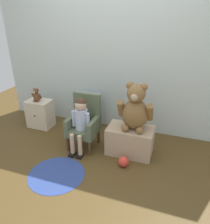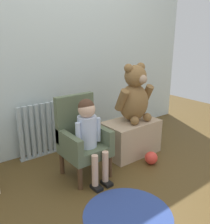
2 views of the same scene
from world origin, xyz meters
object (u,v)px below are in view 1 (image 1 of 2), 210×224
floor_rug (57,174)px  toy_ball (123,162)px  radiator (89,109)px  large_teddy_bear (135,109)px  small_dresser (40,114)px  low_bench (130,140)px  child_armchair (84,122)px  child_figure (80,117)px  small_teddy_bear (37,96)px

floor_rug → toy_ball: size_ratio=5.10×
radiator → large_teddy_bear: large_teddy_bear is taller
small_dresser → low_bench: (1.56, -0.25, -0.04)m
child_armchair → child_figure: 0.17m
small_teddy_bear → child_figure: bearing=-21.5°
small_dresser → toy_ball: small_dresser is taller
child_figure → large_teddy_bear: (0.69, 0.15, 0.15)m
small_dresser → small_teddy_bear: small_teddy_bear is taller
small_teddy_bear → floor_rug: size_ratio=0.33×
small_teddy_bear → toy_ball: (1.56, -0.53, -0.48)m
small_dresser → floor_rug: size_ratio=0.68×
child_armchair → floor_rug: 0.79m
child_figure → small_teddy_bear: size_ratio=3.44×
small_dresser → floor_rug: 1.32m
large_teddy_bear → small_teddy_bear: size_ratio=2.83×
child_figure → low_bench: (0.64, 0.14, -0.30)m
radiator → small_dresser: radiator is taller
radiator → large_teddy_bear: 1.08m
low_bench → small_teddy_bear: (-1.56, 0.22, 0.36)m
child_armchair → large_teddy_bear: large_teddy_bear is taller
large_teddy_bear → floor_rug: size_ratio=0.92×
radiator → small_teddy_bear: (-0.74, -0.32, 0.26)m
floor_rug → toy_ball: toy_ball is taller
child_armchair → floor_rug: bearing=-94.9°
small_dresser → low_bench: small_dresser is taller
radiator → toy_ball: radiator is taller
radiator → floor_rug: bearing=-84.4°
child_figure → low_bench: size_ratio=1.25×
floor_rug → toy_ball: 0.82m
low_bench → floor_rug: bearing=-134.1°
child_armchair → large_teddy_bear: 0.74m
child_figure → small_teddy_bear: 0.99m
small_dresser → child_armchair: 0.97m
low_bench → large_teddy_bear: 0.46m
small_dresser → small_teddy_bear: size_ratio=2.09×
small_dresser → child_figure: 1.03m
child_figure → small_teddy_bear: bearing=158.5°
large_teddy_bear → small_teddy_bear: (-1.61, 0.21, -0.09)m
small_teddy_bear → toy_ball: 1.72m
small_dresser → child_armchair: bearing=-16.6°
low_bench → large_teddy_bear: size_ratio=0.97×
child_armchair → low_bench: child_armchair is taller
large_teddy_bear → toy_ball: (-0.04, -0.32, -0.58)m
child_figure → small_teddy_bear: (-0.92, 0.36, 0.06)m
radiator → floor_rug: 1.31m
radiator → small_dresser: (-0.73, -0.30, -0.06)m
child_figure → floor_rug: child_figure is taller
child_figure → large_teddy_bear: 0.72m
small_teddy_bear → large_teddy_bear: bearing=-7.5°
low_bench → small_teddy_bear: 1.62m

